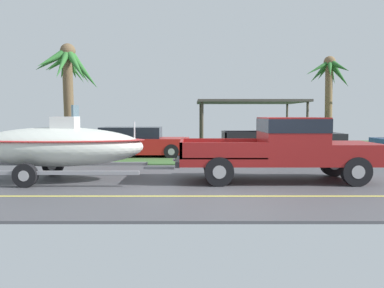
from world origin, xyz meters
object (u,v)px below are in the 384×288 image
at_px(pickup_truck_towing, 290,146).
at_px(palm_tree_near_left, 330,81).
at_px(parked_pickup_background, 289,135).
at_px(palm_tree_mid, 69,74).
at_px(palm_tree_far_left, 67,78).
at_px(boat_on_trailer, 57,146).
at_px(parked_sedan_far, 136,142).
at_px(carport_awning, 249,103).

xyz_separation_m(pickup_truck_towing, palm_tree_near_left, (5.32, 12.11, 2.91)).
relative_size(parked_pickup_background, palm_tree_mid, 1.14).
bearing_deg(palm_tree_near_left, pickup_truck_towing, -113.73).
xyz_separation_m(palm_tree_mid, palm_tree_far_left, (-3.20, 9.72, 0.75)).
relative_size(pickup_truck_towing, palm_tree_far_left, 0.98).
relative_size(pickup_truck_towing, boat_on_trailer, 0.94).
height_order(pickup_truck_towing, boat_on_trailer, boat_on_trailer).
xyz_separation_m(parked_sedan_far, palm_tree_far_left, (-5.65, 8.00, 3.68)).
xyz_separation_m(boat_on_trailer, palm_tree_far_left, (-4.28, 14.52, 3.34)).
bearing_deg(parked_sedan_far, parked_pickup_background, -1.63).
distance_m(palm_tree_near_left, palm_tree_far_left, 16.60).
bearing_deg(palm_tree_far_left, carport_awning, -7.25).
relative_size(pickup_truck_towing, parked_pickup_background, 1.07).
height_order(pickup_truck_towing, palm_tree_far_left, palm_tree_far_left).
distance_m(carport_awning, palm_tree_far_left, 11.98).
distance_m(parked_sedan_far, palm_tree_mid, 4.18).
height_order(pickup_truck_towing, parked_pickup_background, pickup_truck_towing).
relative_size(parked_pickup_background, palm_tree_near_left, 1.02).
bearing_deg(carport_awning, boat_on_trailer, -119.90).
distance_m(carport_awning, palm_tree_near_left, 4.90).
bearing_deg(pickup_truck_towing, carport_awning, 87.05).
height_order(carport_awning, palm_tree_near_left, palm_tree_near_left).
relative_size(pickup_truck_towing, palm_tree_near_left, 1.09).
relative_size(pickup_truck_towing, carport_awning, 0.92).
xyz_separation_m(boat_on_trailer, parked_pickup_background, (8.35, 6.33, -0.01)).
height_order(boat_on_trailer, carport_awning, carport_awning).
relative_size(parked_pickup_background, carport_awning, 0.86).
bearing_deg(palm_tree_mid, parked_pickup_background, 9.15).
relative_size(palm_tree_near_left, palm_tree_far_left, 0.91).
relative_size(boat_on_trailer, palm_tree_far_left, 1.04).
xyz_separation_m(pickup_truck_towing, carport_awning, (0.67, 13.03, 1.65)).
bearing_deg(palm_tree_far_left, palm_tree_near_left, -8.38).
bearing_deg(palm_tree_far_left, palm_tree_mid, -71.78).
bearing_deg(parked_sedan_far, pickup_truck_towing, -50.15).
relative_size(carport_awning, palm_tree_mid, 1.32).
distance_m(parked_pickup_background, palm_tree_far_left, 15.42).
distance_m(pickup_truck_towing, carport_awning, 13.15).
distance_m(pickup_truck_towing, palm_tree_mid, 9.59).
distance_m(palm_tree_near_left, palm_tree_mid, 15.10).
distance_m(carport_awning, palm_tree_mid, 11.91).
bearing_deg(pickup_truck_towing, palm_tree_near_left, 66.27).
height_order(parked_sedan_far, palm_tree_mid, palm_tree_mid).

